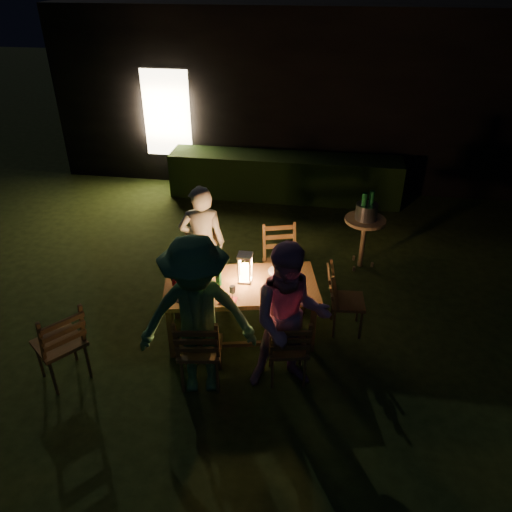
% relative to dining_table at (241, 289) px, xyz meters
% --- Properties ---
extents(garden_envelope, '(40.00, 40.00, 3.20)m').
position_rel_dining_table_xyz_m(garden_envelope, '(0.56, 6.44, 0.94)').
color(garden_envelope, black).
rests_on(garden_envelope, ground).
extents(dining_table, '(1.86, 1.21, 0.71)m').
position_rel_dining_table_xyz_m(dining_table, '(0.00, 0.00, 0.00)').
color(dining_table, '#543B1C').
rests_on(dining_table, ground).
extents(chair_near_left, '(0.50, 0.53, 0.98)m').
position_rel_dining_table_xyz_m(chair_near_left, '(-0.27, -0.85, -0.35)').
color(chair_near_left, '#543B1C').
rests_on(chair_near_left, ground).
extents(chair_near_right, '(0.48, 0.51, 0.91)m').
position_rel_dining_table_xyz_m(chair_near_right, '(0.61, -0.65, -0.37)').
color(chair_near_right, '#543B1C').
rests_on(chair_near_right, ground).
extents(chair_far_left, '(0.52, 0.54, 0.91)m').
position_rel_dining_table_xyz_m(chair_far_left, '(-0.61, 0.65, -0.37)').
color(chair_far_left, '#543B1C').
rests_on(chair_far_left, ground).
extents(chair_far_right, '(0.56, 0.58, 0.99)m').
position_rel_dining_table_xyz_m(chair_far_right, '(0.37, 0.87, -0.34)').
color(chair_far_right, '#543B1C').
rests_on(chair_far_right, ground).
extents(chair_end, '(0.46, 0.43, 0.89)m').
position_rel_dining_table_xyz_m(chair_end, '(1.20, 0.27, -0.37)').
color(chair_end, '#543B1C').
rests_on(chair_end, ground).
extents(chair_spare, '(0.66, 0.66, 1.02)m').
position_rel_dining_table_xyz_m(chair_spare, '(-1.71, -1.01, -0.34)').
color(chair_spare, '#543B1C').
rests_on(chair_spare, ground).
extents(person_house_side, '(0.64, 0.49, 1.57)m').
position_rel_dining_table_xyz_m(person_house_side, '(-0.62, 0.70, 0.14)').
color(person_house_side, beige).
rests_on(person_house_side, ground).
extents(person_opp_right, '(0.92, 0.79, 1.66)m').
position_rel_dining_table_xyz_m(person_opp_right, '(0.62, -0.70, 0.18)').
color(person_opp_right, '#B67D9E').
rests_on(person_opp_right, ground).
extents(person_opp_left, '(1.26, 0.89, 1.77)m').
position_rel_dining_table_xyz_m(person_opp_left, '(-0.26, -0.90, 0.24)').
color(person_opp_left, '#3A7442').
rests_on(person_opp_left, ground).
extents(lantern, '(0.16, 0.16, 0.35)m').
position_rel_dining_table_xyz_m(lantern, '(0.04, 0.06, 0.23)').
color(lantern, white).
rests_on(lantern, dining_table).
extents(plate_far_left, '(0.25, 0.25, 0.01)m').
position_rel_dining_table_xyz_m(plate_far_left, '(-0.58, 0.10, 0.08)').
color(plate_far_left, white).
rests_on(plate_far_left, dining_table).
extents(plate_near_left, '(0.25, 0.25, 0.01)m').
position_rel_dining_table_xyz_m(plate_near_left, '(-0.49, -0.33, 0.08)').
color(plate_near_left, white).
rests_on(plate_near_left, dining_table).
extents(plate_far_right, '(0.25, 0.25, 0.01)m').
position_rel_dining_table_xyz_m(plate_far_right, '(0.39, 0.31, 0.08)').
color(plate_far_right, white).
rests_on(plate_far_right, dining_table).
extents(plate_near_right, '(0.25, 0.25, 0.01)m').
position_rel_dining_table_xyz_m(plate_near_right, '(0.49, -0.12, 0.08)').
color(plate_near_right, white).
rests_on(plate_near_right, dining_table).
extents(wineglass_a, '(0.06, 0.06, 0.18)m').
position_rel_dining_table_xyz_m(wineglass_a, '(-0.35, 0.21, 0.16)').
color(wineglass_a, '#59070F').
rests_on(wineglass_a, dining_table).
extents(wineglass_b, '(0.06, 0.06, 0.18)m').
position_rel_dining_table_xyz_m(wineglass_b, '(-0.68, -0.27, 0.16)').
color(wineglass_b, '#59070F').
rests_on(wineglass_b, dining_table).
extents(wineglass_c, '(0.06, 0.06, 0.18)m').
position_rel_dining_table_xyz_m(wineglass_c, '(0.35, -0.21, 0.16)').
color(wineglass_c, '#59070F').
rests_on(wineglass_c, dining_table).
extents(wineglass_d, '(0.06, 0.06, 0.18)m').
position_rel_dining_table_xyz_m(wineglass_d, '(0.57, 0.31, 0.16)').
color(wineglass_d, '#59070F').
rests_on(wineglass_d, dining_table).
extents(wineglass_e, '(0.06, 0.06, 0.18)m').
position_rel_dining_table_xyz_m(wineglass_e, '(-0.03, -0.31, 0.16)').
color(wineglass_e, silver).
rests_on(wineglass_e, dining_table).
extents(bottle_table, '(0.07, 0.07, 0.28)m').
position_rel_dining_table_xyz_m(bottle_table, '(-0.24, -0.05, 0.21)').
color(bottle_table, '#0F471E').
rests_on(bottle_table, dining_table).
extents(napkin_left, '(0.18, 0.14, 0.01)m').
position_rel_dining_table_xyz_m(napkin_left, '(-0.08, -0.34, 0.08)').
color(napkin_left, red).
rests_on(napkin_left, dining_table).
extents(napkin_right, '(0.18, 0.14, 0.01)m').
position_rel_dining_table_xyz_m(napkin_right, '(0.60, -0.17, 0.08)').
color(napkin_right, red).
rests_on(napkin_right, dining_table).
extents(phone, '(0.14, 0.07, 0.01)m').
position_rel_dining_table_xyz_m(phone, '(-0.54, -0.43, 0.07)').
color(phone, black).
rests_on(phone, dining_table).
extents(side_table, '(0.57, 0.57, 0.77)m').
position_rel_dining_table_xyz_m(side_table, '(1.43, 1.77, 0.03)').
color(side_table, brown).
rests_on(side_table, ground).
extents(ice_bucket, '(0.30, 0.30, 0.22)m').
position_rel_dining_table_xyz_m(ice_bucket, '(1.43, 1.77, 0.23)').
color(ice_bucket, '#A5A8AD').
rests_on(ice_bucket, side_table).
extents(bottle_bucket_a, '(0.07, 0.07, 0.32)m').
position_rel_dining_table_xyz_m(bottle_bucket_a, '(1.38, 1.73, 0.28)').
color(bottle_bucket_a, '#0F471E').
rests_on(bottle_bucket_a, side_table).
extents(bottle_bucket_b, '(0.07, 0.07, 0.32)m').
position_rel_dining_table_xyz_m(bottle_bucket_b, '(1.48, 1.81, 0.28)').
color(bottle_bucket_b, '#0F471E').
rests_on(bottle_bucket_b, side_table).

